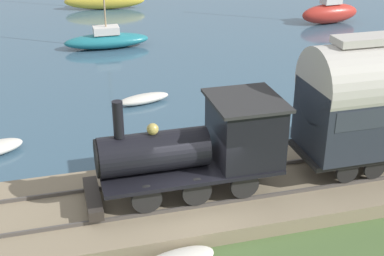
{
  "coord_description": "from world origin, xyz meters",
  "views": [
    {
      "loc": [
        -13.46,
        3.78,
        9.63
      ],
      "look_at": [
        3.49,
        -0.82,
        1.36
      ],
      "focal_mm": 50.0,
      "sensor_mm": 36.0,
      "label": 1
    }
  ],
  "objects_px": {
    "sailboat_yellow": "(104,0)",
    "rowboat_mid_harbor": "(144,99)",
    "steam_locomotive": "(206,142)",
    "sailboat_teal": "(107,40)",
    "sailboat_red": "(330,12)"
  },
  "relations": [
    {
      "from": "sailboat_yellow",
      "to": "rowboat_mid_harbor",
      "type": "height_order",
      "value": "sailboat_yellow"
    },
    {
      "from": "steam_locomotive",
      "to": "sailboat_yellow",
      "type": "bearing_deg",
      "value": -0.46
    },
    {
      "from": "sailboat_teal",
      "to": "rowboat_mid_harbor",
      "type": "distance_m",
      "value": 9.5
    },
    {
      "from": "steam_locomotive",
      "to": "sailboat_yellow",
      "type": "distance_m",
      "value": 29.26
    },
    {
      "from": "sailboat_red",
      "to": "rowboat_mid_harbor",
      "type": "distance_m",
      "value": 19.52
    },
    {
      "from": "steam_locomotive",
      "to": "rowboat_mid_harbor",
      "type": "distance_m",
      "value": 9.1
    },
    {
      "from": "steam_locomotive",
      "to": "sailboat_red",
      "type": "relative_size",
      "value": 0.81
    },
    {
      "from": "steam_locomotive",
      "to": "sailboat_red",
      "type": "bearing_deg",
      "value": -37.13
    },
    {
      "from": "sailboat_yellow",
      "to": "rowboat_mid_harbor",
      "type": "bearing_deg",
      "value": -174.27
    },
    {
      "from": "sailboat_yellow",
      "to": "sailboat_teal",
      "type": "bearing_deg",
      "value": -178.64
    },
    {
      "from": "steam_locomotive",
      "to": "sailboat_yellow",
      "type": "xyz_separation_m",
      "value": [
        29.22,
        -0.23,
        -1.48
      ]
    },
    {
      "from": "sailboat_teal",
      "to": "sailboat_yellow",
      "type": "xyz_separation_m",
      "value": [
        10.87,
        -1.16,
        0.2
      ]
    },
    {
      "from": "sailboat_yellow",
      "to": "sailboat_red",
      "type": "xyz_separation_m",
      "value": [
        -8.87,
        -15.17,
        0.05
      ]
    },
    {
      "from": "steam_locomotive",
      "to": "sailboat_red",
      "type": "distance_m",
      "value": 25.56
    },
    {
      "from": "sailboat_teal",
      "to": "rowboat_mid_harbor",
      "type": "xyz_separation_m",
      "value": [
        -9.48,
        -0.55,
        -0.31
      ]
    }
  ]
}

